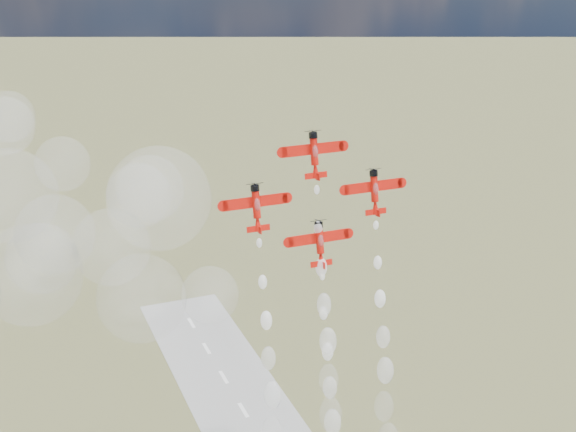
{
  "coord_description": "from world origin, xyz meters",
  "views": [
    {
      "loc": [
        -64.11,
        -128.04,
        141.04
      ],
      "look_at": [
        -11.22,
        4.97,
        87.46
      ],
      "focal_mm": 50.0,
      "sensor_mm": 36.0,
      "label": 1
    }
  ],
  "objects_px": {
    "plane_lead": "(314,154)",
    "plane_right": "(374,191)",
    "plane_slot": "(320,243)",
    "plane_left": "(256,207)"
  },
  "relations": [
    {
      "from": "plane_lead",
      "to": "plane_right",
      "type": "relative_size",
      "value": 1.0
    },
    {
      "from": "plane_right",
      "to": "plane_slot",
      "type": "xyz_separation_m",
      "value": [
        -12.38,
        -1.61,
        -8.52
      ]
    },
    {
      "from": "plane_right",
      "to": "plane_slot",
      "type": "bearing_deg",
      "value": -172.61
    },
    {
      "from": "plane_lead",
      "to": "plane_left",
      "type": "distance_m",
      "value": 15.11
    },
    {
      "from": "plane_left",
      "to": "plane_slot",
      "type": "relative_size",
      "value": 1.0
    },
    {
      "from": "plane_left",
      "to": "plane_slot",
      "type": "bearing_deg",
      "value": -7.39
    },
    {
      "from": "plane_lead",
      "to": "plane_slot",
      "type": "xyz_separation_m",
      "value": [
        0.0,
        -3.21,
        -17.03
      ]
    },
    {
      "from": "plane_left",
      "to": "plane_right",
      "type": "height_order",
      "value": "same"
    },
    {
      "from": "plane_right",
      "to": "plane_slot",
      "type": "distance_m",
      "value": 15.11
    },
    {
      "from": "plane_left",
      "to": "plane_right",
      "type": "xyz_separation_m",
      "value": [
        24.76,
        0.0,
        0.0
      ]
    }
  ]
}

